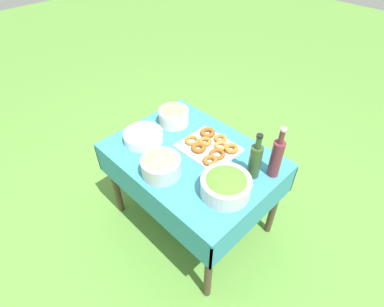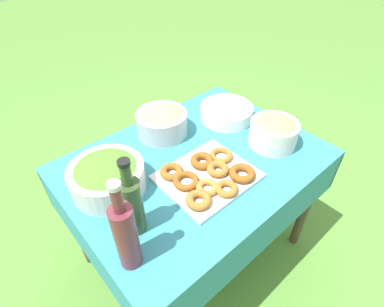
{
  "view_description": "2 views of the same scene",
  "coord_description": "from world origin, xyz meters",
  "px_view_note": "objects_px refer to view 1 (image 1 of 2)",
  "views": [
    {
      "loc": [
        -1.06,
        1.06,
        2.09
      ],
      "look_at": [
        -0.06,
        0.06,
        0.82
      ],
      "focal_mm": 28.0,
      "sensor_mm": 36.0,
      "label": 1
    },
    {
      "loc": [
        -0.68,
        -0.74,
        1.63
      ],
      "look_at": [
        -0.0,
        0.02,
        0.75
      ],
      "focal_mm": 28.0,
      "sensor_mm": 36.0,
      "label": 2
    }
  ],
  "objects_px": {
    "donut_platter": "(210,146)",
    "wine_bottle": "(276,157)",
    "salad_bowl": "(226,185)",
    "plate_stack": "(143,137)",
    "pasta_bowl": "(161,165)",
    "bread_bowl": "(174,115)",
    "olive_oil_bottle": "(255,160)"
  },
  "relations": [
    {
      "from": "donut_platter",
      "to": "wine_bottle",
      "type": "xyz_separation_m",
      "value": [
        -0.44,
        -0.1,
        0.12
      ]
    },
    {
      "from": "salad_bowl",
      "to": "donut_platter",
      "type": "height_order",
      "value": "salad_bowl"
    },
    {
      "from": "salad_bowl",
      "to": "wine_bottle",
      "type": "distance_m",
      "value": 0.35
    },
    {
      "from": "plate_stack",
      "to": "pasta_bowl",
      "type": "bearing_deg",
      "value": 160.39
    },
    {
      "from": "salad_bowl",
      "to": "pasta_bowl",
      "type": "xyz_separation_m",
      "value": [
        0.39,
        0.16,
        0.0
      ]
    },
    {
      "from": "bread_bowl",
      "to": "wine_bottle",
      "type": "bearing_deg",
      "value": -174.78
    },
    {
      "from": "wine_bottle",
      "to": "bread_bowl",
      "type": "bearing_deg",
      "value": 5.22
    },
    {
      "from": "pasta_bowl",
      "to": "bread_bowl",
      "type": "relative_size",
      "value": 1.12
    },
    {
      "from": "plate_stack",
      "to": "wine_bottle",
      "type": "xyz_separation_m",
      "value": [
        -0.83,
        -0.37,
        0.11
      ]
    },
    {
      "from": "salad_bowl",
      "to": "donut_platter",
      "type": "bearing_deg",
      "value": -34.46
    },
    {
      "from": "pasta_bowl",
      "to": "donut_platter",
      "type": "distance_m",
      "value": 0.4
    },
    {
      "from": "pasta_bowl",
      "to": "olive_oil_bottle",
      "type": "relative_size",
      "value": 0.78
    },
    {
      "from": "donut_platter",
      "to": "plate_stack",
      "type": "distance_m",
      "value": 0.47
    },
    {
      "from": "bread_bowl",
      "to": "pasta_bowl",
      "type": "bearing_deg",
      "value": 129.38
    },
    {
      "from": "pasta_bowl",
      "to": "wine_bottle",
      "type": "relative_size",
      "value": 0.7
    },
    {
      "from": "donut_platter",
      "to": "bread_bowl",
      "type": "relative_size",
      "value": 1.75
    },
    {
      "from": "plate_stack",
      "to": "wine_bottle",
      "type": "distance_m",
      "value": 0.92
    },
    {
      "from": "salad_bowl",
      "to": "wine_bottle",
      "type": "xyz_separation_m",
      "value": [
        -0.11,
        -0.33,
        0.07
      ]
    },
    {
      "from": "donut_platter",
      "to": "bread_bowl",
      "type": "distance_m",
      "value": 0.4
    },
    {
      "from": "plate_stack",
      "to": "bread_bowl",
      "type": "bearing_deg",
      "value": -89.16
    },
    {
      "from": "salad_bowl",
      "to": "donut_platter",
      "type": "xyz_separation_m",
      "value": [
        0.33,
        -0.23,
        -0.05
      ]
    },
    {
      "from": "wine_bottle",
      "to": "bread_bowl",
      "type": "distance_m",
      "value": 0.84
    },
    {
      "from": "salad_bowl",
      "to": "plate_stack",
      "type": "bearing_deg",
      "value": 3.19
    },
    {
      "from": "pasta_bowl",
      "to": "plate_stack",
      "type": "distance_m",
      "value": 0.36
    },
    {
      "from": "olive_oil_bottle",
      "to": "wine_bottle",
      "type": "xyz_separation_m",
      "value": [
        -0.08,
        -0.1,
        0.02
      ]
    },
    {
      "from": "plate_stack",
      "to": "olive_oil_bottle",
      "type": "distance_m",
      "value": 0.8
    },
    {
      "from": "bread_bowl",
      "to": "salad_bowl",
      "type": "bearing_deg",
      "value": 160.76
    },
    {
      "from": "donut_platter",
      "to": "plate_stack",
      "type": "height_order",
      "value": "plate_stack"
    },
    {
      "from": "donut_platter",
      "to": "salad_bowl",
      "type": "bearing_deg",
      "value": 145.54
    },
    {
      "from": "salad_bowl",
      "to": "wine_bottle",
      "type": "height_order",
      "value": "wine_bottle"
    },
    {
      "from": "salad_bowl",
      "to": "bread_bowl",
      "type": "relative_size",
      "value": 1.33
    },
    {
      "from": "donut_platter",
      "to": "bread_bowl",
      "type": "xyz_separation_m",
      "value": [
        0.4,
        -0.03,
        0.05
      ]
    }
  ]
}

